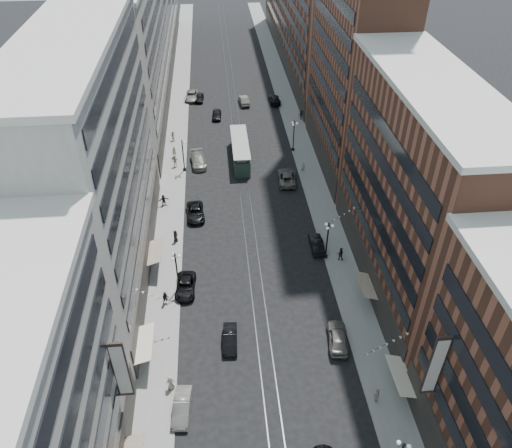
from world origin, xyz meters
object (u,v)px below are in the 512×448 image
object	(u,v)px
car_2	(186,286)
pedestrian_7	(340,254)
pedestrian_2	(166,298)
car_13	(217,115)
car_1	(182,407)
car_extra_0	(192,96)
lamppost_se_mid	(294,135)
car_14	(244,100)
pedestrian_extra_0	(173,136)
car_11	(287,177)
pedestrian_extra_1	(175,236)
pedestrian_extra_2	(174,152)
pedestrian_4	(377,395)
car_7	(195,212)
pedestrian_9	(301,115)
car_5	(230,339)
pedestrian_6	(175,161)
pedestrian_5	(164,200)
lamppost_se_far	(327,239)
car_10	(317,244)
car_12	(274,99)
car_4	(338,337)
streetcar	(240,151)
pedestrian_8	(303,166)
lamppost_sw_far	(177,270)
pedestrian_1	(171,382)
car_8	(198,160)

from	to	relation	value
car_2	pedestrian_7	xyz separation A→B (m)	(19.32, 3.65, 0.39)
pedestrian_2	car_13	xyz separation A→B (m)	(7.07, 48.39, -0.28)
car_1	car_extra_0	bearing A→B (deg)	94.87
lamppost_se_mid	car_14	size ratio (longest dim) A/B	1.16
pedestrian_extra_0	car_11	bearing A→B (deg)	-175.47
pedestrian_extra_1	pedestrian_extra_2	bearing A→B (deg)	25.87
car_2	car_11	world-z (taller)	car_11
pedestrian_4	pedestrian_2	bearing A→B (deg)	70.07
car_7	pedestrian_9	distance (m)	35.40
car_5	pedestrian_6	bearing A→B (deg)	103.82
pedestrian_5	pedestrian_extra_2	world-z (taller)	pedestrian_extra_2
car_extra_0	car_14	bearing A→B (deg)	-11.32
lamppost_se_far	car_13	bearing A→B (deg)	106.81
pedestrian_extra_1	lamppost_se_far	bearing A→B (deg)	-81.20
car_13	car_extra_0	xyz separation A→B (m)	(-4.89, 9.36, 0.04)
car_10	pedestrian_6	xyz separation A→B (m)	(-19.10, 22.33, 0.39)
car_14	pedestrian_6	xyz separation A→B (m)	(-12.90, -23.82, 0.33)
car_13	car_12	bearing A→B (deg)	30.66
car_5	car_12	xyz separation A→B (m)	(11.95, 60.73, 0.05)
car_4	pedestrian_extra_1	distance (m)	25.49
streetcar	pedestrian_8	xyz separation A→B (m)	(9.70, -5.02, -0.44)
car_10	pedestrian_extra_1	bearing A→B (deg)	-8.31
pedestrian_8	pedestrian_extra_0	world-z (taller)	pedestrian_8
car_1	car_7	size ratio (longest dim) A/B	0.85
lamppost_sw_far	pedestrian_7	bearing A→B (deg)	9.63
pedestrian_6	pedestrian_7	size ratio (longest dim) A/B	1.05
car_10	pedestrian_7	bearing A→B (deg)	134.48
lamppost_se_mid	pedestrian_8	size ratio (longest dim) A/B	2.88
car_2	pedestrian_2	bearing A→B (deg)	-133.56
pedestrian_2	pedestrian_8	xyz separation A→B (m)	(20.28, 27.21, 0.11)
lamppost_se_mid	pedestrian_extra_2	xyz separation A→B (m)	(-20.16, -0.47, -1.98)
streetcar	pedestrian_5	world-z (taller)	streetcar
car_4	car_2	bearing A→B (deg)	-22.47
car_1	car_14	world-z (taller)	car_14
car_extra_0	pedestrian_6	bearing A→B (deg)	-89.04
lamppost_se_mid	car_1	bearing A→B (deg)	-110.05
pedestrian_1	car_13	bearing A→B (deg)	-107.68
lamppost_se_mid	car_12	xyz separation A→B (m)	(-0.80, 20.15, -2.35)
car_11	car_2	bearing A→B (deg)	61.21
lamppost_se_mid	car_8	xyz separation A→B (m)	(-16.16, -3.20, -2.29)
car_11	pedestrian_9	bearing A→B (deg)	-99.86
car_4	car_12	size ratio (longest dim) A/B	0.97
car_5	pedestrian_2	xyz separation A→B (m)	(-7.03, 6.28, 0.30)
car_4	pedestrian_extra_1	bearing A→B (deg)	-38.85
lamppost_sw_far	pedestrian_9	xyz separation A→B (m)	(21.70, 43.76, -2.00)
car_4	car_5	distance (m)	11.33
lamppost_se_far	streetcar	xyz separation A→B (m)	(-9.20, 25.93, -1.54)
car_5	car_11	bearing A→B (deg)	74.39
lamppost_sw_far	car_14	size ratio (longest dim) A/B	1.16
car_extra_0	car_2	bearing A→B (deg)	-84.18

